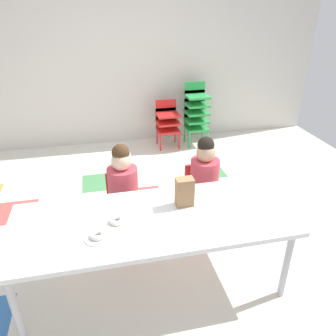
{
  "coord_description": "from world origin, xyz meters",
  "views": [
    {
      "loc": [
        -0.41,
        -2.66,
        1.98
      ],
      "look_at": [
        0.07,
        -0.54,
        0.86
      ],
      "focal_mm": 35.13,
      "sensor_mm": 36.0,
      "label": 1
    }
  ],
  "objects_px": {
    "seated_child_near_camera": "(123,184)",
    "seated_child_middle_seat": "(204,175)",
    "paper_plate_near_edge": "(98,237)",
    "donut_powdered_loose": "(117,220)",
    "paper_bag_brown": "(185,192)",
    "craft_table": "(152,223)",
    "kid_chair_green_stack": "(196,111)",
    "donut_powdered_on_plate": "(98,235)",
    "kid_chair_red_stack": "(167,121)"
  },
  "relations": [
    {
      "from": "kid_chair_green_stack",
      "to": "donut_powdered_loose",
      "type": "relative_size",
      "value": 8.49
    },
    {
      "from": "kid_chair_red_stack",
      "to": "donut_powdered_loose",
      "type": "bearing_deg",
      "value": -109.68
    },
    {
      "from": "seated_child_near_camera",
      "to": "kid_chair_green_stack",
      "type": "xyz_separation_m",
      "value": [
        1.27,
        2.0,
        -0.04
      ]
    },
    {
      "from": "donut_powdered_on_plate",
      "to": "seated_child_near_camera",
      "type": "bearing_deg",
      "value": 73.0
    },
    {
      "from": "kid_chair_red_stack",
      "to": "kid_chair_green_stack",
      "type": "height_order",
      "value": "kid_chair_green_stack"
    },
    {
      "from": "paper_plate_near_edge",
      "to": "seated_child_middle_seat",
      "type": "bearing_deg",
      "value": 37.96
    },
    {
      "from": "craft_table",
      "to": "paper_plate_near_edge",
      "type": "relative_size",
      "value": 10.95
    },
    {
      "from": "craft_table",
      "to": "donut_powdered_loose",
      "type": "xyz_separation_m",
      "value": [
        -0.25,
        0.0,
        0.06
      ]
    },
    {
      "from": "seated_child_middle_seat",
      "to": "donut_powdered_loose",
      "type": "height_order",
      "value": "seated_child_middle_seat"
    },
    {
      "from": "kid_chair_green_stack",
      "to": "paper_plate_near_edge",
      "type": "distance_m",
      "value": 3.14
    },
    {
      "from": "donut_powdered_loose",
      "to": "craft_table",
      "type": "bearing_deg",
      "value": -1.0
    },
    {
      "from": "seated_child_middle_seat",
      "to": "seated_child_near_camera",
      "type": "bearing_deg",
      "value": 180.0
    },
    {
      "from": "donut_powdered_loose",
      "to": "kid_chair_red_stack",
      "type": "bearing_deg",
      "value": 70.32
    },
    {
      "from": "paper_plate_near_edge",
      "to": "donut_powdered_loose",
      "type": "xyz_separation_m",
      "value": [
        0.13,
        0.14,
        0.01
      ]
    },
    {
      "from": "kid_chair_red_stack",
      "to": "paper_plate_near_edge",
      "type": "relative_size",
      "value": 3.78
    },
    {
      "from": "seated_child_near_camera",
      "to": "kid_chair_red_stack",
      "type": "relative_size",
      "value": 1.35
    },
    {
      "from": "craft_table",
      "to": "seated_child_middle_seat",
      "type": "relative_size",
      "value": 2.15
    },
    {
      "from": "seated_child_middle_seat",
      "to": "paper_bag_brown",
      "type": "xyz_separation_m",
      "value": [
        -0.33,
        -0.5,
        0.17
      ]
    },
    {
      "from": "craft_table",
      "to": "kid_chair_green_stack",
      "type": "distance_m",
      "value": 2.85
    },
    {
      "from": "seated_child_middle_seat",
      "to": "kid_chair_red_stack",
      "type": "distance_m",
      "value": 2.01
    },
    {
      "from": "seated_child_near_camera",
      "to": "seated_child_middle_seat",
      "type": "bearing_deg",
      "value": -0.0
    },
    {
      "from": "seated_child_near_camera",
      "to": "donut_powdered_loose",
      "type": "height_order",
      "value": "seated_child_near_camera"
    },
    {
      "from": "kid_chair_green_stack",
      "to": "donut_powdered_loose",
      "type": "height_order",
      "value": "kid_chair_green_stack"
    },
    {
      "from": "kid_chair_red_stack",
      "to": "seated_child_near_camera",
      "type": "bearing_deg",
      "value": -112.74
    },
    {
      "from": "kid_chair_green_stack",
      "to": "paper_bag_brown",
      "type": "relative_size",
      "value": 4.18
    },
    {
      "from": "kid_chair_red_stack",
      "to": "donut_powdered_loose",
      "type": "height_order",
      "value": "kid_chair_red_stack"
    },
    {
      "from": "paper_plate_near_edge",
      "to": "donut_powdered_on_plate",
      "type": "relative_size",
      "value": 1.75
    },
    {
      "from": "paper_plate_near_edge",
      "to": "paper_bag_brown",
      "type": "bearing_deg",
      "value": 21.45
    },
    {
      "from": "seated_child_near_camera",
      "to": "donut_powdered_loose",
      "type": "bearing_deg",
      "value": -98.99
    },
    {
      "from": "seated_child_middle_seat",
      "to": "donut_powdered_on_plate",
      "type": "bearing_deg",
      "value": -142.04
    },
    {
      "from": "seated_child_near_camera",
      "to": "kid_chair_green_stack",
      "type": "relative_size",
      "value": 1.0
    },
    {
      "from": "seated_child_near_camera",
      "to": "paper_plate_near_edge",
      "type": "bearing_deg",
      "value": -107.0
    },
    {
      "from": "kid_chair_green_stack",
      "to": "donut_powdered_on_plate",
      "type": "relative_size",
      "value": 8.92
    },
    {
      "from": "craft_table",
      "to": "seated_child_near_camera",
      "type": "bearing_deg",
      "value": 103.41
    },
    {
      "from": "paper_bag_brown",
      "to": "kid_chair_red_stack",
      "type": "bearing_deg",
      "value": 80.35
    },
    {
      "from": "seated_child_middle_seat",
      "to": "donut_powdered_on_plate",
      "type": "xyz_separation_m",
      "value": [
        -0.97,
        -0.76,
        0.08
      ]
    },
    {
      "from": "donut_powdered_on_plate",
      "to": "kid_chair_green_stack",
      "type": "bearing_deg",
      "value": 61.39
    },
    {
      "from": "paper_bag_brown",
      "to": "donut_powdered_loose",
      "type": "relative_size",
      "value": 2.03
    },
    {
      "from": "seated_child_middle_seat",
      "to": "paper_plate_near_edge",
      "type": "distance_m",
      "value": 1.23
    },
    {
      "from": "seated_child_near_camera",
      "to": "donut_powdered_on_plate",
      "type": "height_order",
      "value": "seated_child_near_camera"
    },
    {
      "from": "seated_child_middle_seat",
      "to": "paper_bag_brown",
      "type": "height_order",
      "value": "seated_child_middle_seat"
    },
    {
      "from": "craft_table",
      "to": "paper_plate_near_edge",
      "type": "distance_m",
      "value": 0.41
    },
    {
      "from": "paper_plate_near_edge",
      "to": "donut_powdered_on_plate",
      "type": "xyz_separation_m",
      "value": [
        0.0,
        0.0,
        0.02
      ]
    },
    {
      "from": "seated_child_middle_seat",
      "to": "paper_bag_brown",
      "type": "distance_m",
      "value": 0.62
    },
    {
      "from": "donut_powdered_loose",
      "to": "seated_child_middle_seat",
      "type": "bearing_deg",
      "value": 36.36
    },
    {
      "from": "craft_table",
      "to": "seated_child_middle_seat",
      "type": "xyz_separation_m",
      "value": [
        0.59,
        0.62,
        -0.01
      ]
    },
    {
      "from": "paper_bag_brown",
      "to": "donut_powdered_loose",
      "type": "xyz_separation_m",
      "value": [
        -0.51,
        -0.11,
        -0.09
      ]
    },
    {
      "from": "seated_child_near_camera",
      "to": "paper_plate_near_edge",
      "type": "height_order",
      "value": "seated_child_near_camera"
    },
    {
      "from": "seated_child_middle_seat",
      "to": "paper_bag_brown",
      "type": "relative_size",
      "value": 4.17
    },
    {
      "from": "craft_table",
      "to": "kid_chair_green_stack",
      "type": "relative_size",
      "value": 2.14
    }
  ]
}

